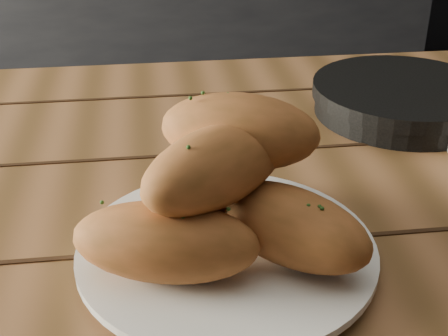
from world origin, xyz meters
TOP-DOWN VIEW (x-y plane):
  - counter at (0.00, 1.70)m, footprint 2.80×0.60m
  - table at (0.45, -0.35)m, footprint 1.55×0.92m
  - plate at (0.33, -0.47)m, footprint 0.28×0.28m
  - bread_rolls at (0.33, -0.47)m, footprint 0.28×0.25m
  - skillet at (0.63, -0.16)m, footprint 0.38×0.26m

SIDE VIEW (x-z plane):
  - counter at x=0.00m, z-range 0.00..0.90m
  - table at x=0.45m, z-range 0.28..1.03m
  - plate at x=0.33m, z-range 0.75..0.77m
  - skillet at x=0.63m, z-range 0.75..0.80m
  - bread_rolls at x=0.33m, z-range 0.76..0.90m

